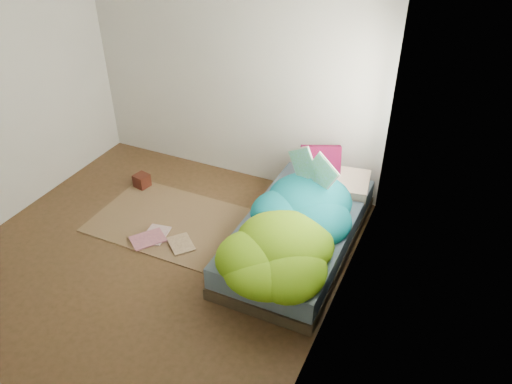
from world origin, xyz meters
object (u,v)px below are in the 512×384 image
(open_book, at_px, (312,159))
(floor_book_b, at_px, (144,233))
(bed, at_px, (298,234))
(floor_book_a, at_px, (146,233))
(wooden_box, at_px, (142,181))
(pillow_magenta, at_px, (320,165))

(open_book, height_order, floor_book_b, open_book)
(bed, bearing_deg, floor_book_a, -162.43)
(open_book, distance_m, floor_book_b, 1.87)
(bed, xyz_separation_m, open_book, (-0.02, 0.33, 0.66))
(open_book, relative_size, floor_book_a, 1.62)
(floor_book_a, xyz_separation_m, floor_book_b, (-0.02, -0.00, 0.00))
(wooden_box, bearing_deg, floor_book_a, -52.56)
(floor_book_a, distance_m, floor_book_b, 0.02)
(wooden_box, bearing_deg, pillow_magenta, 12.94)
(wooden_box, height_order, floor_book_b, wooden_box)
(bed, xyz_separation_m, pillow_magenta, (-0.05, 0.72, 0.38))
(floor_book_b, bearing_deg, bed, 54.02)
(bed, distance_m, wooden_box, 2.06)
(bed, bearing_deg, floor_book_b, -162.46)
(pillow_magenta, xyz_separation_m, open_book, (0.03, -0.39, 0.28))
(bed, distance_m, pillow_magenta, 0.81)
(open_book, distance_m, floor_book_a, 1.85)
(floor_book_a, bearing_deg, bed, 7.82)
(pillow_magenta, relative_size, wooden_box, 2.71)
(floor_book_b, bearing_deg, floor_book_a, 51.95)
(pillow_magenta, xyz_separation_m, floor_book_b, (-1.45, -1.19, -0.52))
(open_book, relative_size, wooden_box, 3.26)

